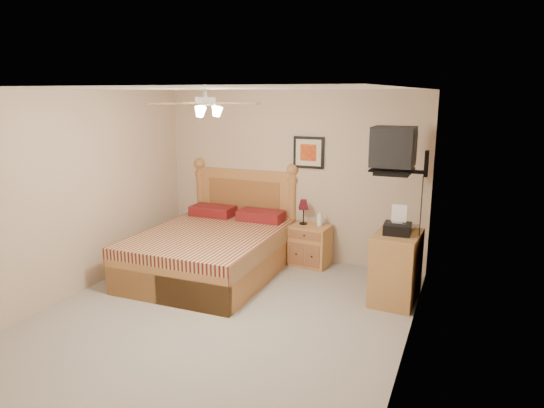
% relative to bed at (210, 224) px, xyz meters
% --- Properties ---
extents(floor, '(4.50, 4.50, 0.00)m').
position_rel_bed_xyz_m(floor, '(0.76, -1.12, -0.73)').
color(floor, gray).
rests_on(floor, ground).
extents(ceiling, '(4.00, 4.50, 0.04)m').
position_rel_bed_xyz_m(ceiling, '(0.76, -1.12, 1.77)').
color(ceiling, white).
rests_on(ceiling, ground).
extents(wall_back, '(4.00, 0.04, 2.50)m').
position_rel_bed_xyz_m(wall_back, '(0.76, 1.13, 0.52)').
color(wall_back, '#C7AD93').
rests_on(wall_back, ground).
extents(wall_front, '(4.00, 0.04, 2.50)m').
position_rel_bed_xyz_m(wall_front, '(0.76, -3.37, 0.52)').
color(wall_front, '#C7AD93').
rests_on(wall_front, ground).
extents(wall_left, '(0.04, 4.50, 2.50)m').
position_rel_bed_xyz_m(wall_left, '(-1.24, -1.12, 0.52)').
color(wall_left, '#C7AD93').
rests_on(wall_left, ground).
extents(wall_right, '(0.04, 4.50, 2.50)m').
position_rel_bed_xyz_m(wall_right, '(2.76, -1.12, 0.52)').
color(wall_right, '#C7AD93').
rests_on(wall_right, ground).
extents(bed, '(1.72, 2.25, 1.45)m').
position_rel_bed_xyz_m(bed, '(0.00, 0.00, 0.00)').
color(bed, '#B16F35').
rests_on(bed, ground).
extents(nightstand, '(0.58, 0.46, 0.59)m').
position_rel_bed_xyz_m(nightstand, '(1.15, 0.88, -0.43)').
color(nightstand, '#B17642').
rests_on(nightstand, ground).
extents(table_lamp, '(0.25, 0.25, 0.36)m').
position_rel_bed_xyz_m(table_lamp, '(1.03, 0.93, 0.05)').
color(table_lamp, '#4E0D19').
rests_on(table_lamp, nightstand).
extents(lotion_bottle, '(0.11, 0.11, 0.23)m').
position_rel_bed_xyz_m(lotion_bottle, '(1.28, 0.92, -0.02)').
color(lotion_bottle, white).
rests_on(lotion_bottle, nightstand).
extents(framed_picture, '(0.46, 0.04, 0.46)m').
position_rel_bed_xyz_m(framed_picture, '(1.03, 1.11, 0.89)').
color(framed_picture, black).
rests_on(framed_picture, wall_back).
extents(dresser, '(0.55, 0.75, 0.85)m').
position_rel_bed_xyz_m(dresser, '(2.49, 0.08, -0.30)').
color(dresser, '#A46B39').
rests_on(dresser, ground).
extents(fax_machine, '(0.32, 0.34, 0.33)m').
position_rel_bed_xyz_m(fax_machine, '(2.49, 0.05, 0.29)').
color(fax_machine, black).
rests_on(fax_machine, dresser).
extents(magazine_lower, '(0.25, 0.28, 0.02)m').
position_rel_bed_xyz_m(magazine_lower, '(2.48, 0.35, 0.14)').
color(magazine_lower, '#BBB097').
rests_on(magazine_lower, dresser).
extents(magazine_upper, '(0.24, 0.29, 0.02)m').
position_rel_bed_xyz_m(magazine_upper, '(2.49, 0.34, 0.16)').
color(magazine_upper, gray).
rests_on(magazine_upper, magazine_lower).
extents(wall_tv, '(0.56, 0.46, 0.58)m').
position_rel_bed_xyz_m(wall_tv, '(2.51, 0.22, 1.08)').
color(wall_tv, black).
rests_on(wall_tv, wall_right).
extents(ceiling_fan, '(1.14, 1.14, 0.28)m').
position_rel_bed_xyz_m(ceiling_fan, '(0.76, -1.32, 1.63)').
color(ceiling_fan, white).
rests_on(ceiling_fan, ceiling).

